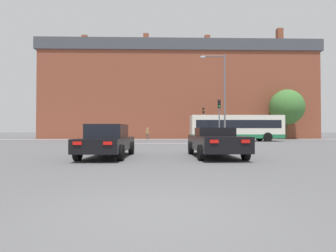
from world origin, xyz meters
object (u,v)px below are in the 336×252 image
(pedestrian_walking_east, at_px, (205,132))
(pedestrian_walking_west, at_px, (147,133))
(car_roadster_right, at_px, (215,142))
(street_lamp_junction, at_px, (221,90))
(traffic_light_far_right, at_px, (203,118))
(car_saloon_left, at_px, (108,141))
(bus_crossing_lead, at_px, (236,127))
(pedestrian_waiting, at_px, (95,132))
(traffic_light_near_right, at_px, (219,114))

(pedestrian_walking_east, height_order, pedestrian_walking_west, pedestrian_walking_east)
(car_roadster_right, height_order, street_lamp_junction, street_lamp_junction)
(traffic_light_far_right, distance_m, pedestrian_walking_west, 8.03)
(car_saloon_left, bearing_deg, bus_crossing_lead, 60.49)
(car_saloon_left, height_order, pedestrian_walking_west, pedestrian_walking_west)
(car_roadster_right, bearing_deg, pedestrian_waiting, 113.44)
(bus_crossing_lead, xyz_separation_m, pedestrian_walking_west, (-10.43, 6.31, -0.62))
(bus_crossing_lead, bearing_deg, car_roadster_right, -18.62)
(pedestrian_waiting, bearing_deg, street_lamp_junction, 30.91)
(traffic_light_near_right, height_order, pedestrian_walking_west, traffic_light_near_right)
(pedestrian_walking_west, bearing_deg, pedestrian_walking_east, 5.26)
(traffic_light_far_right, xyz_separation_m, street_lamp_junction, (-0.19, -11.56, 2.13))
(bus_crossing_lead, xyz_separation_m, pedestrian_walking_east, (-2.47, 6.78, -0.52))
(bus_crossing_lead, bearing_deg, traffic_light_near_right, -34.63)
(bus_crossing_lead, bearing_deg, traffic_light_far_right, -157.69)
(street_lamp_junction, bearing_deg, car_saloon_left, -121.80)
(car_roadster_right, relative_size, traffic_light_near_right, 1.10)
(traffic_light_far_right, xyz_separation_m, pedestrian_walking_west, (-7.77, -0.17, -2.01))
(street_lamp_junction, bearing_deg, pedestrian_walking_east, 88.16)
(car_roadster_right, distance_m, pedestrian_walking_east, 25.00)
(bus_crossing_lead, distance_m, street_lamp_junction, 6.80)
(traffic_light_near_right, height_order, pedestrian_walking_east, traffic_light_near_right)
(bus_crossing_lead, height_order, traffic_light_far_right, traffic_light_far_right)
(traffic_light_near_right, bearing_deg, bus_crossing_lead, 55.37)
(pedestrian_walking_east, bearing_deg, bus_crossing_lead, -142.48)
(pedestrian_walking_east, bearing_deg, car_roadster_right, -170.72)
(traffic_light_near_right, distance_m, pedestrian_walking_east, 10.95)
(pedestrian_walking_east, xyz_separation_m, pedestrian_walking_west, (-7.96, -0.47, -0.10))
(traffic_light_near_right, distance_m, pedestrian_walking_west, 13.00)
(car_roadster_right, height_order, traffic_light_far_right, traffic_light_far_right)
(car_roadster_right, relative_size, street_lamp_junction, 0.55)
(traffic_light_far_right, bearing_deg, pedestrian_waiting, 178.46)
(bus_crossing_lead, xyz_separation_m, traffic_light_far_right, (-2.66, 6.48, 1.39))
(car_roadster_right, bearing_deg, traffic_light_far_right, 80.44)
(car_roadster_right, distance_m, pedestrian_waiting, 27.44)
(pedestrian_walking_east, bearing_deg, street_lamp_junction, -164.33)
(car_saloon_left, xyz_separation_m, pedestrian_waiting, (-6.83, 24.89, 0.27))
(traffic_light_near_right, xyz_separation_m, pedestrian_walking_west, (-7.66, 10.33, -1.92))
(car_saloon_left, bearing_deg, traffic_light_far_right, 73.08)
(car_roadster_right, distance_m, traffic_light_near_right, 14.49)
(bus_crossing_lead, height_order, pedestrian_walking_east, bus_crossing_lead)
(bus_crossing_lead, relative_size, traffic_light_far_right, 2.33)
(bus_crossing_lead, distance_m, pedestrian_walking_west, 12.21)
(car_roadster_right, distance_m, street_lamp_junction, 13.99)
(car_saloon_left, height_order, street_lamp_junction, street_lamp_junction)
(pedestrian_waiting, bearing_deg, bus_crossing_lead, 48.51)
(traffic_light_far_right, distance_m, pedestrian_waiting, 15.16)
(bus_crossing_lead, distance_m, traffic_light_far_right, 7.15)
(car_roadster_right, xyz_separation_m, traffic_light_far_right, (3.39, 24.45, 2.28))
(traffic_light_near_right, relative_size, pedestrian_walking_west, 2.62)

